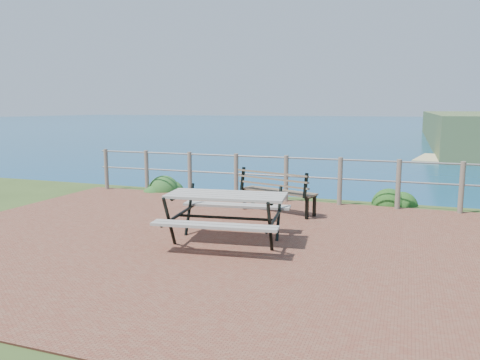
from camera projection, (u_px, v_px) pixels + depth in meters
The scene contains 7 objects.
ground at pixel (231, 244), 7.05m from camera, with size 10.00×7.00×0.12m, color brown.
ocean at pixel (404, 113), 192.99m from camera, with size 1200.00×1200.00×0.00m, color #156E80.
safety_railing at pixel (286, 176), 10.08m from camera, with size 9.40×0.10×1.00m.
picnic_table at pixel (226, 213), 6.98m from camera, with size 1.83×1.52×0.74m.
park_bench at pixel (279, 185), 8.97m from camera, with size 1.57×0.82×0.86m.
shrub_lip_west at pixel (167, 191), 11.52m from camera, with size 0.79×0.79×0.54m, color #2B5921.
shrub_lip_east at pixel (394, 206), 9.77m from camera, with size 0.73×0.73×0.45m, color #174615.
Camera 1 is at (2.45, -6.37, 2.03)m, focal length 35.00 mm.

